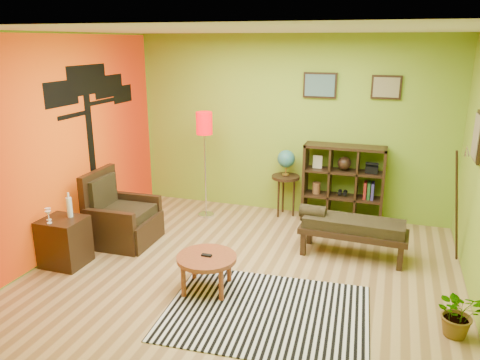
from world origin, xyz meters
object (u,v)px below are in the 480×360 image
(armchair, at_px, (120,221))
(globe_table, at_px, (286,166))
(bench, at_px, (350,227))
(floor_lamp, at_px, (204,133))
(side_cabinet, at_px, (64,241))
(coffee_table, at_px, (207,261))
(potted_plant, at_px, (458,318))
(cube_shelf, at_px, (344,184))

(armchair, xyz_separation_m, globe_table, (1.94, 1.70, 0.51))
(armchair, bearing_deg, bench, 9.77)
(floor_lamp, relative_size, globe_table, 1.56)
(armchair, relative_size, bench, 0.72)
(side_cabinet, distance_m, floor_lamp, 2.57)
(side_cabinet, bearing_deg, coffee_table, -0.71)
(coffee_table, distance_m, armchair, 1.85)
(side_cabinet, distance_m, potted_plant, 4.49)
(floor_lamp, height_order, cube_shelf, floor_lamp)
(globe_table, distance_m, bench, 1.68)
(side_cabinet, distance_m, globe_table, 3.40)
(cube_shelf, xyz_separation_m, bench, (0.22, -1.18, -0.20))
(armchair, distance_m, cube_shelf, 3.33)
(armchair, distance_m, bench, 3.11)
(floor_lamp, distance_m, potted_plant, 4.26)
(coffee_table, height_order, globe_table, globe_table)
(armchair, height_order, potted_plant, armchair)
(bench, bearing_deg, floor_lamp, 161.94)
(coffee_table, bearing_deg, globe_table, 83.37)
(bench, distance_m, potted_plant, 1.85)
(globe_table, height_order, potted_plant, globe_table)
(side_cabinet, relative_size, potted_plant, 1.92)
(side_cabinet, height_order, floor_lamp, floor_lamp)
(floor_lamp, distance_m, bench, 2.61)
(bench, bearing_deg, side_cabinet, -157.84)
(armchair, xyz_separation_m, potted_plant, (4.22, -0.90, -0.12))
(armchair, distance_m, potted_plant, 4.31)
(potted_plant, bearing_deg, side_cabinet, 179.11)
(coffee_table, xyz_separation_m, armchair, (-1.64, 0.86, -0.05))
(cube_shelf, distance_m, potted_plant, 2.98)
(coffee_table, distance_m, side_cabinet, 1.91)
(floor_lamp, bearing_deg, potted_plant, -32.23)
(globe_table, relative_size, bench, 0.77)
(cube_shelf, height_order, bench, cube_shelf)
(floor_lamp, bearing_deg, bench, -18.06)
(coffee_table, xyz_separation_m, potted_plant, (2.58, -0.05, -0.17))
(globe_table, bearing_deg, armchair, -138.65)
(side_cabinet, xyz_separation_m, floor_lamp, (1.02, 2.11, 1.04))
(coffee_table, xyz_separation_m, cube_shelf, (1.20, 2.57, 0.25))
(potted_plant, bearing_deg, bench, 128.84)
(floor_lamp, bearing_deg, side_cabinet, -115.86)
(side_cabinet, height_order, cube_shelf, cube_shelf)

